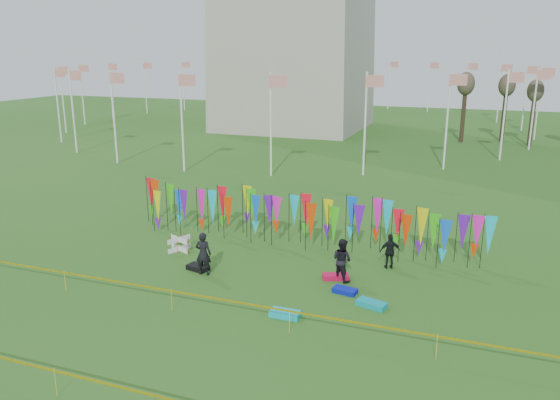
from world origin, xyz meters
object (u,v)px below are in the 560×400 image
(person_right, at_px, (390,251))
(person_mid, at_px, (342,260))
(person_left, at_px, (203,254))
(kite_bag_blue, at_px, (345,291))
(kite_bag_red, at_px, (336,277))
(kite_bag_turquoise, at_px, (285,314))
(kite_bag_teal, at_px, (372,304))
(kite_bag_black, at_px, (198,267))
(box_kite, at_px, (179,244))

(person_right, bearing_deg, person_mid, 27.60)
(person_left, bearing_deg, kite_bag_blue, 174.52)
(person_mid, height_order, kite_bag_red, person_mid)
(kite_bag_turquoise, height_order, kite_bag_blue, kite_bag_turquoise)
(kite_bag_blue, relative_size, kite_bag_teal, 0.85)
(person_left, bearing_deg, kite_bag_black, -44.08)
(person_mid, relative_size, kite_bag_teal, 1.65)
(kite_bag_blue, bearing_deg, kite_bag_teal, -33.81)
(person_left, distance_m, kite_bag_teal, 7.62)
(person_mid, bearing_deg, box_kite, 22.23)
(box_kite, distance_m, kite_bag_turquoise, 8.54)
(person_mid, height_order, kite_bag_turquoise, person_mid)
(person_right, distance_m, kite_bag_turquoise, 6.71)
(kite_bag_turquoise, distance_m, kite_bag_red, 4.11)
(box_kite, height_order, kite_bag_red, box_kite)
(kite_bag_black, bearing_deg, kite_bag_turquoise, -28.63)
(person_right, bearing_deg, kite_bag_red, 22.84)
(person_left, xyz_separation_m, person_mid, (5.84, 1.50, -0.04))
(person_left, bearing_deg, person_right, -162.96)
(box_kite, distance_m, kite_bag_blue, 8.97)
(box_kite, relative_size, kite_bag_blue, 0.78)
(person_mid, xyz_separation_m, kite_bag_turquoise, (-1.14, -3.98, -0.82))
(kite_bag_turquoise, bearing_deg, kite_bag_blue, 60.29)
(person_right, height_order, kite_bag_blue, person_right)
(person_left, distance_m, kite_bag_blue, 6.36)
(person_right, distance_m, kite_bag_red, 2.91)
(person_mid, distance_m, kite_bag_blue, 1.53)
(kite_bag_teal, bearing_deg, person_mid, 129.93)
(kite_bag_blue, height_order, kite_bag_teal, kite_bag_teal)
(person_left, bearing_deg, kite_bag_teal, 167.67)
(person_right, bearing_deg, box_kite, -14.63)
(kite_bag_red, height_order, kite_bag_teal, kite_bag_teal)
(kite_bag_red, bearing_deg, kite_bag_black, -168.95)
(person_mid, height_order, kite_bag_blue, person_mid)
(kite_bag_blue, relative_size, kite_bag_red, 0.85)
(person_left, relative_size, person_mid, 1.04)
(kite_bag_turquoise, bearing_deg, person_mid, 74.05)
(person_mid, relative_size, kite_bag_black, 1.92)
(person_mid, height_order, person_right, person_mid)
(kite_bag_red, bearing_deg, kite_bag_blue, -60.04)
(box_kite, xyz_separation_m, kite_bag_blue, (8.78, -1.82, -0.28))
(box_kite, xyz_separation_m, kite_bag_teal, (10.04, -2.67, -0.27))
(person_right, xyz_separation_m, kite_bag_red, (-1.97, -2.01, -0.71))
(box_kite, bearing_deg, kite_bag_blue, -11.72)
(person_right, bearing_deg, kite_bag_black, -1.07)
(kite_bag_turquoise, xyz_separation_m, kite_bag_red, (0.87, 4.02, -0.01))
(kite_bag_red, distance_m, kite_bag_teal, 2.88)
(box_kite, xyz_separation_m, person_left, (2.49, -2.12, 0.59))
(person_left, xyz_separation_m, kite_bag_red, (5.57, 1.54, -0.87))
(box_kite, height_order, kite_bag_black, box_kite)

